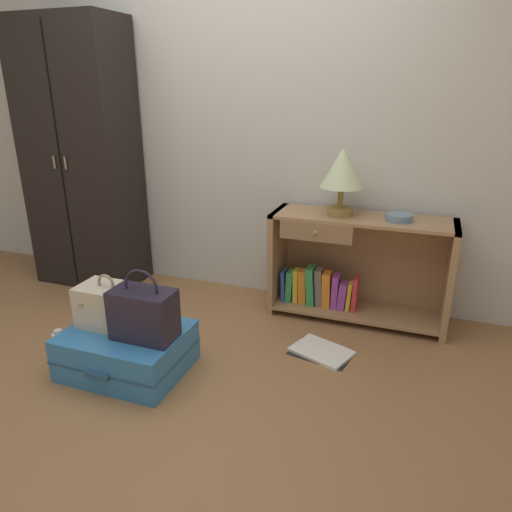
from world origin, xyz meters
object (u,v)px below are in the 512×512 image
handbag (144,314)px  open_book_on_floor (322,351)px  table_lamp (342,171)px  suitcase_large (127,350)px  bookshelf (351,268)px  train_case (109,305)px  bottle (60,344)px  wardrobe (82,158)px  bowl (399,217)px

handbag → open_book_on_floor: handbag is taller
table_lamp → suitcase_large: (-0.96, -1.08, -0.88)m
bookshelf → train_case: (-1.17, -1.07, 0.02)m
open_book_on_floor → bottle: bearing=-159.1°
train_case → wardrobe: bearing=132.0°
train_case → open_book_on_floor: (1.11, 0.51, -0.36)m
train_case → handbag: size_ratio=0.82×
bookshelf → table_lamp: (-0.10, -0.02, 0.66)m
bookshelf → bottle: 1.90m
handbag → bottle: size_ratio=2.34×
wardrobe → bottle: wardrobe is taller
wardrobe → bookshelf: bearing=1.4°
suitcase_large → train_case: (-0.12, 0.03, 0.24)m
wardrobe → suitcase_large: (1.04, -1.05, -0.87)m
wardrobe → table_lamp: wardrobe is taller
table_lamp → handbag: table_lamp is taller
wardrobe → bookshelf: wardrobe is taller
wardrobe → handbag: 1.71m
train_case → handbag: (0.26, -0.06, 0.02)m
wardrobe → train_case: bearing=-48.0°
bottle → open_book_on_floor: (1.46, 0.56, -0.07)m
wardrobe → table_lamp: (1.99, 0.03, 0.02)m
bookshelf → open_book_on_floor: size_ratio=2.92×
bookshelf → table_lamp: bearing=-166.5°
bowl → open_book_on_floor: size_ratio=0.41×
bookshelf → open_book_on_floor: (-0.06, -0.56, -0.34)m
wardrobe → open_book_on_floor: bearing=-14.1°
train_case → open_book_on_floor: size_ratio=0.80×
table_lamp → bowl: (0.37, -0.01, -0.27)m
bookshelf → open_book_on_floor: 0.66m
table_lamp → bowl: 0.46m
table_lamp → bottle: size_ratio=2.59×
wardrobe → bottle: 1.52m
train_case → open_book_on_floor: train_case is taller
train_case → handbag: 0.27m
wardrobe → train_case: wardrobe is taller
suitcase_large → bottle: 0.47m
handbag → bottle: 0.68m
bottle → bowl: bearing=31.1°
bottle → open_book_on_floor: size_ratio=0.42×
bowl → train_case: bearing=-144.4°
bookshelf → open_book_on_floor: bearing=-96.2°
wardrobe → bowl: (2.37, 0.02, -0.25)m
bookshelf → bowl: size_ratio=7.05×
table_lamp → train_case: 1.63m
bowl → suitcase_large: (-1.33, -1.07, -0.62)m
table_lamp → handbag: bearing=-126.3°
suitcase_large → bookshelf: bearing=46.4°
suitcase_large → bowl: bearing=38.8°
wardrobe → table_lamp: size_ratio=4.56×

